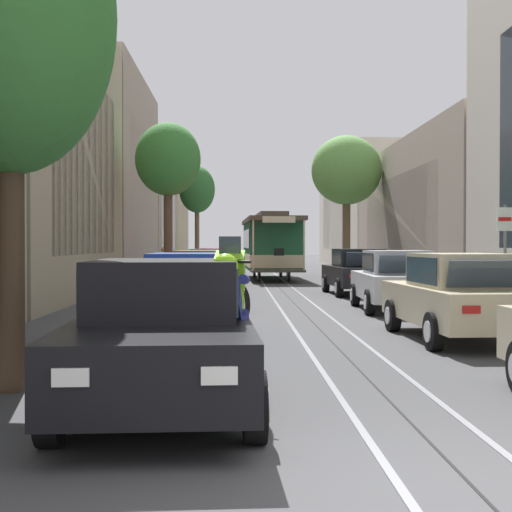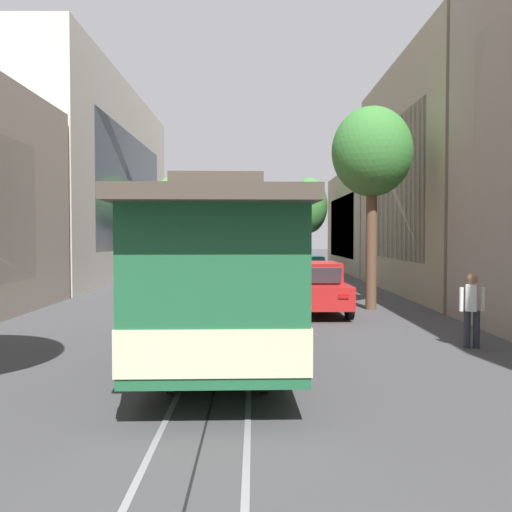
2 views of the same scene
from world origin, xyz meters
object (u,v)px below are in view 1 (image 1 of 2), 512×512
at_px(parked_car_brown_mid_left, 205,281).
at_px(parked_car_teal_fourth_left, 212,272).
at_px(parked_car_black_near_left, 163,334).
at_px(street_sign_post, 505,251).
at_px(parked_car_beige_second_right, 459,296).
at_px(street_tree_kerb_left_second, 168,161).
at_px(parked_car_black_fourth_right, 357,271).
at_px(fire_hydrant, 489,304).
at_px(motorcycle_with_rider, 227,320).
at_px(parked_car_red_fifth_left, 219,267).
at_px(street_tree_kerb_left_mid, 197,191).
at_px(parked_car_blue_second_left, 191,296).
at_px(street_tree_kerb_left_near, 10,18).
at_px(street_tree_kerb_right_second, 347,171).
at_px(pedestrian_on_left_pavement, 163,262).
at_px(cable_car_trolley, 271,246).
at_px(parked_car_silver_mid_right, 396,280).

bearing_deg(parked_car_brown_mid_left, parked_car_teal_fourth_left, 90.26).
height_order(parked_car_black_near_left, parked_car_teal_fourth_left, same).
bearing_deg(street_sign_post, parked_car_brown_mid_left, 146.31).
height_order(parked_car_black_near_left, parked_car_beige_second_right, same).
distance_m(parked_car_brown_mid_left, street_tree_kerb_left_second, 11.05).
distance_m(parked_car_black_near_left, parked_car_black_fourth_right, 18.11).
distance_m(parked_car_black_fourth_right, street_tree_kerb_left_second, 8.96).
bearing_deg(fire_hydrant, motorcycle_with_rider, -124.19).
height_order(parked_car_brown_mid_left, parked_car_red_fifth_left, same).
bearing_deg(parked_car_brown_mid_left, street_tree_kerb_left_mid, 93.49).
distance_m(parked_car_beige_second_right, motorcycle_with_rider, 6.95).
height_order(parked_car_blue_second_left, street_tree_kerb_left_second, street_tree_kerb_left_second).
height_order(street_tree_kerb_left_mid, fire_hydrant, street_tree_kerb_left_mid).
distance_m(street_tree_kerb_left_near, street_sign_post, 10.54).
bearing_deg(street_tree_kerb_right_second, motorcycle_with_rider, -100.66).
bearing_deg(parked_car_brown_mid_left, street_sign_post, -33.69).
bearing_deg(street_tree_kerb_left_mid, motorcycle_with_rider, -86.48).
bearing_deg(pedestrian_on_left_pavement, parked_car_blue_second_left, -82.98).
distance_m(parked_car_blue_second_left, cable_car_trolley, 23.38).
distance_m(cable_car_trolley, fire_hydrant, 21.18).
height_order(parked_car_black_near_left, street_tree_kerb_left_mid, street_tree_kerb_left_mid).
bearing_deg(parked_car_black_near_left, street_tree_kerb_left_second, 95.18).
bearing_deg(street_tree_kerb_left_second, fire_hydrant, -57.85).
bearing_deg(motorcycle_with_rider, parked_car_blue_second_left, 97.29).
xyz_separation_m(parked_car_blue_second_left, street_tree_kerb_right_second, (6.96, 27.10, 4.99)).
height_order(pedestrian_on_left_pavement, fire_hydrant, pedestrian_on_left_pavement).
bearing_deg(parked_car_beige_second_right, parked_car_black_near_left, -131.50).
xyz_separation_m(street_tree_kerb_left_near, street_sign_post, (8.15, 6.07, -2.81)).
height_order(parked_car_red_fifth_left, street_tree_kerb_left_mid, street_tree_kerb_left_mid).
bearing_deg(parked_car_red_fifth_left, street_tree_kerb_left_second, -154.83).
xyz_separation_m(parked_car_brown_mid_left, cable_car_trolley, (2.52, 17.70, 0.86)).
xyz_separation_m(parked_car_black_near_left, parked_car_teal_fourth_left, (-0.07, 17.03, 0.00)).
bearing_deg(street_tree_kerb_left_mid, street_tree_kerb_left_second, -90.24).
height_order(parked_car_beige_second_right, street_tree_kerb_left_near, street_tree_kerb_left_near).
bearing_deg(fire_hydrant, parked_car_brown_mid_left, 154.05).
height_order(parked_car_teal_fourth_left, street_tree_kerb_left_mid, street_tree_kerb_left_mid).
relative_size(parked_car_black_near_left, fire_hydrant, 5.25).
distance_m(parked_car_teal_fourth_left, motorcycle_with_rider, 17.16).
distance_m(parked_car_beige_second_right, cable_car_trolley, 23.65).
relative_size(parked_car_red_fifth_left, parked_car_black_fourth_right, 0.99).
bearing_deg(parked_car_silver_mid_right, street_tree_kerb_right_second, 84.85).
xyz_separation_m(parked_car_black_fourth_right, motorcycle_with_rider, (-4.27, -17.53, 0.16)).
bearing_deg(parked_car_blue_second_left, parked_car_teal_fourth_left, 89.97).
bearing_deg(parked_car_brown_mid_left, cable_car_trolley, 81.90).
distance_m(parked_car_red_fifth_left, parked_car_silver_mid_right, 11.92).
bearing_deg(street_tree_kerb_left_near, parked_car_red_fifth_left, 84.79).
height_order(parked_car_blue_second_left, street_tree_kerb_right_second, street_tree_kerb_right_second).
bearing_deg(street_tree_kerb_left_near, parked_car_black_near_left, -28.15).
height_order(parked_car_blue_second_left, parked_car_beige_second_right, same).
bearing_deg(street_tree_kerb_left_mid, street_sign_post, -76.55).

